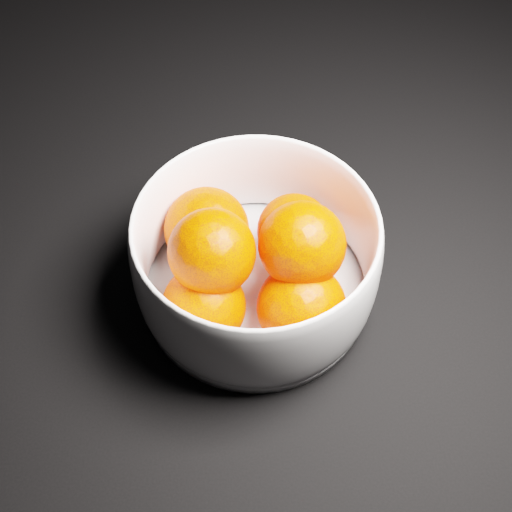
{
  "coord_description": "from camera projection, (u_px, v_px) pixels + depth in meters",
  "views": [
    {
      "loc": [
        -0.02,
        -0.62,
        0.54
      ],
      "look_at": [
        -0.0,
        -0.25,
        0.06
      ],
      "focal_mm": 50.0,
      "sensor_mm": 36.0,
      "label": 1
    }
  ],
  "objects": [
    {
      "name": "bowl",
      "position": [
        256.0,
        260.0,
        0.61
      ],
      "size": [
        0.21,
        0.21,
        0.1
      ],
      "rotation": [
        0.0,
        0.0,
        0.11
      ],
      "color": "white",
      "rests_on": "ground"
    },
    {
      "name": "orange_pile",
      "position": [
        252.0,
        261.0,
        0.6
      ],
      "size": [
        0.15,
        0.16,
        0.12
      ],
      "color": "#FF3800",
      "rests_on": "bowl"
    },
    {
      "name": "ground",
      "position": [
        244.0,
        111.0,
        0.8
      ],
      "size": [
        3.0,
        3.0,
        0.0
      ],
      "primitive_type": "cube",
      "color": "black",
      "rests_on": "ground"
    }
  ]
}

